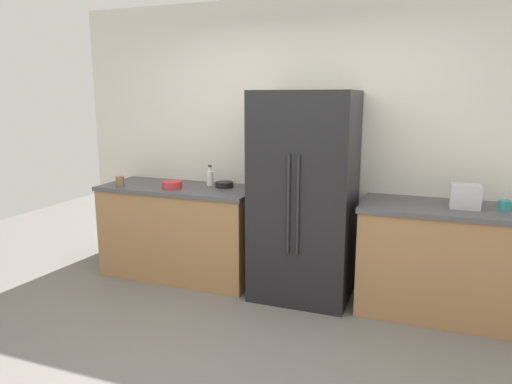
{
  "coord_description": "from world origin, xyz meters",
  "views": [
    {
      "loc": [
        1.18,
        -2.53,
        1.79
      ],
      "look_at": [
        0.06,
        0.43,
        1.14
      ],
      "focal_mm": 32.69,
      "sensor_mm": 36.0,
      "label": 1
    }
  ],
  "objects_px": {
    "refrigerator": "(304,196)",
    "cup_b": "(120,181)",
    "bowl_a": "(172,185)",
    "bottle_a": "(210,177)",
    "cup_a": "(504,206)",
    "toaster": "(465,196)",
    "bowl_b": "(224,185)"
  },
  "relations": [
    {
      "from": "cup_a",
      "to": "cup_b",
      "type": "bearing_deg",
      "value": -176.63
    },
    {
      "from": "cup_a",
      "to": "bowl_a",
      "type": "relative_size",
      "value": 0.45
    },
    {
      "from": "cup_b",
      "to": "bottle_a",
      "type": "bearing_deg",
      "value": 23.08
    },
    {
      "from": "cup_b",
      "to": "toaster",
      "type": "bearing_deg",
      "value": 3.19
    },
    {
      "from": "cup_a",
      "to": "cup_b",
      "type": "height_order",
      "value": "cup_b"
    },
    {
      "from": "refrigerator",
      "to": "cup_b",
      "type": "xyz_separation_m",
      "value": [
        -1.84,
        -0.17,
        0.05
      ]
    },
    {
      "from": "toaster",
      "to": "cup_a",
      "type": "distance_m",
      "value": 0.29
    },
    {
      "from": "refrigerator",
      "to": "cup_b",
      "type": "height_order",
      "value": "refrigerator"
    },
    {
      "from": "bottle_a",
      "to": "bowl_a",
      "type": "xyz_separation_m",
      "value": [
        -0.28,
        -0.26,
        -0.05
      ]
    },
    {
      "from": "cup_a",
      "to": "cup_b",
      "type": "relative_size",
      "value": 0.9
    },
    {
      "from": "cup_a",
      "to": "bowl_a",
      "type": "distance_m",
      "value": 2.89
    },
    {
      "from": "bowl_a",
      "to": "cup_b",
      "type": "bearing_deg",
      "value": -171.1
    },
    {
      "from": "toaster",
      "to": "bowl_b",
      "type": "distance_m",
      "value": 2.16
    },
    {
      "from": "bottle_a",
      "to": "cup_a",
      "type": "bearing_deg",
      "value": -3.22
    },
    {
      "from": "bowl_a",
      "to": "bottle_a",
      "type": "bearing_deg",
      "value": 43.49
    },
    {
      "from": "cup_b",
      "to": "bowl_a",
      "type": "relative_size",
      "value": 0.5
    },
    {
      "from": "refrigerator",
      "to": "bowl_a",
      "type": "distance_m",
      "value": 1.3
    },
    {
      "from": "bottle_a",
      "to": "bowl_b",
      "type": "bearing_deg",
      "value": -11.61
    },
    {
      "from": "toaster",
      "to": "bottle_a",
      "type": "distance_m",
      "value": 2.33
    },
    {
      "from": "bottle_a",
      "to": "cup_a",
      "type": "xyz_separation_m",
      "value": [
        2.61,
        -0.15,
        -0.04
      ]
    },
    {
      "from": "cup_a",
      "to": "cup_b",
      "type": "xyz_separation_m",
      "value": [
        -3.42,
        -0.2,
        0.01
      ]
    },
    {
      "from": "refrigerator",
      "to": "cup_b",
      "type": "distance_m",
      "value": 1.85
    },
    {
      "from": "bottle_a",
      "to": "refrigerator",
      "type": "bearing_deg",
      "value": -10.04
    },
    {
      "from": "bottle_a",
      "to": "toaster",
      "type": "bearing_deg",
      "value": -4.27
    },
    {
      "from": "bottle_a",
      "to": "bowl_a",
      "type": "bearing_deg",
      "value": -136.51
    },
    {
      "from": "cup_b",
      "to": "bowl_b",
      "type": "bearing_deg",
      "value": 17.55
    },
    {
      "from": "toaster",
      "to": "bottle_a",
      "type": "xyz_separation_m",
      "value": [
        -2.32,
        0.17,
        -0.02
      ]
    },
    {
      "from": "bowl_b",
      "to": "bowl_a",
      "type": "bearing_deg",
      "value": -153.09
    },
    {
      "from": "bowl_b",
      "to": "bottle_a",
      "type": "bearing_deg",
      "value": 168.39
    },
    {
      "from": "cup_b",
      "to": "bowl_b",
      "type": "xyz_separation_m",
      "value": [
        0.99,
        0.31,
        -0.02
      ]
    },
    {
      "from": "toaster",
      "to": "bowl_a",
      "type": "relative_size",
      "value": 1.17
    },
    {
      "from": "bottle_a",
      "to": "cup_a",
      "type": "height_order",
      "value": "bottle_a"
    }
  ]
}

